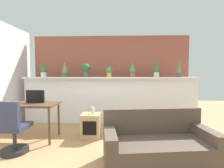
{
  "coord_description": "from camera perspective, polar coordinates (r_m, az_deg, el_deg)",
  "views": [
    {
      "loc": [
        0.23,
        -2.5,
        1.34
      ],
      "look_at": [
        0.09,
        1.13,
        1.13
      ],
      "focal_mm": 26.56,
      "sensor_mm": 36.0,
      "label": 1
    }
  ],
  "objects": [
    {
      "name": "ground_plane",
      "position": [
        2.85,
        -2.99,
        -24.73
      ],
      "size": [
        12.0,
        12.0,
        0.0
      ],
      "primitive_type": "plane",
      "color": "tan"
    },
    {
      "name": "potted_plant_2",
      "position": [
        4.52,
        -8.98,
        5.05
      ],
      "size": [
        0.24,
        0.24,
        0.36
      ],
      "color": "#4C4C51",
      "rests_on": "plant_shelf"
    },
    {
      "name": "couch",
      "position": [
        2.69,
        15.22,
        -19.97
      ],
      "size": [
        1.64,
        0.94,
        0.8
      ],
      "color": "brown",
      "rests_on": "ground"
    },
    {
      "name": "office_chair",
      "position": [
        3.33,
        -31.16,
        -13.78
      ],
      "size": [
        0.45,
        0.46,
        0.91
      ],
      "color": "#262628",
      "rests_on": "ground"
    },
    {
      "name": "side_cube_shelf",
      "position": [
        3.69,
        -7.21,
        -13.89
      ],
      "size": [
        0.4,
        0.41,
        0.5
      ],
      "color": "tan",
      "rests_on": "ground"
    },
    {
      "name": "potted_plant_5",
      "position": [
        4.56,
        15.12,
        5.08
      ],
      "size": [
        0.14,
        0.14,
        0.49
      ],
      "color": "silver",
      "rests_on": "plant_shelf"
    },
    {
      "name": "vase_on_shelf",
      "position": [
        3.62,
        -6.51,
        -8.98
      ],
      "size": [
        0.08,
        0.08,
        0.14
      ],
      "primitive_type": "cylinder",
      "color": "silver",
      "rests_on": "side_cube_shelf"
    },
    {
      "name": "desk",
      "position": [
        3.8,
        -26.42,
        -7.24
      ],
      "size": [
        1.1,
        0.6,
        0.75
      ],
      "color": "brown",
      "rests_on": "ground"
    },
    {
      "name": "tv_monitor",
      "position": [
        3.8,
        -24.9,
        -3.9
      ],
      "size": [
        0.38,
        0.04,
        0.26
      ],
      "primitive_type": "cube",
      "color": "black",
      "rests_on": "desk"
    },
    {
      "name": "potted_plant_4",
      "position": [
        4.49,
        7.12,
        4.91
      ],
      "size": [
        0.18,
        0.18,
        0.4
      ],
      "color": "#B7474C",
      "rests_on": "plant_shelf"
    },
    {
      "name": "plant_shelf",
      "position": [
        4.47,
        -0.81,
        2.18
      ],
      "size": [
        4.68,
        0.33,
        0.04
      ],
      "primitive_type": "cube",
      "color": "white",
      "rests_on": "divider_wall"
    },
    {
      "name": "brick_wall_behind",
      "position": [
        5.11,
        -0.44,
        2.34
      ],
      "size": [
        4.68,
        0.1,
        2.5
      ],
      "primitive_type": "cube",
      "color": "#9E5442",
      "rests_on": "ground"
    },
    {
      "name": "potted_plant_6",
      "position": [
        4.73,
        22.12,
        4.63
      ],
      "size": [
        0.12,
        0.12,
        0.46
      ],
      "color": "#4C4C51",
      "rests_on": "plant_shelf"
    },
    {
      "name": "potted_plant_0",
      "position": [
        4.93,
        -22.49,
        4.59
      ],
      "size": [
        0.17,
        0.17,
        0.41
      ],
      "color": "silver",
      "rests_on": "plant_shelf"
    },
    {
      "name": "divider_wall",
      "position": [
        4.57,
        -0.77,
        -5.79
      ],
      "size": [
        4.68,
        0.16,
        1.23
      ],
      "primitive_type": "cube",
      "color": "white",
      "rests_on": "ground"
    },
    {
      "name": "potted_plant_3",
      "position": [
        4.51,
        -0.99,
        4.41
      ],
      "size": [
        0.19,
        0.19,
        0.28
      ],
      "color": "gold",
      "rests_on": "plant_shelf"
    },
    {
      "name": "potted_plant_1",
      "position": [
        4.69,
        -15.96,
        4.77
      ],
      "size": [
        0.17,
        0.17,
        0.41
      ],
      "color": "#4C4C51",
      "rests_on": "plant_shelf"
    }
  ]
}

